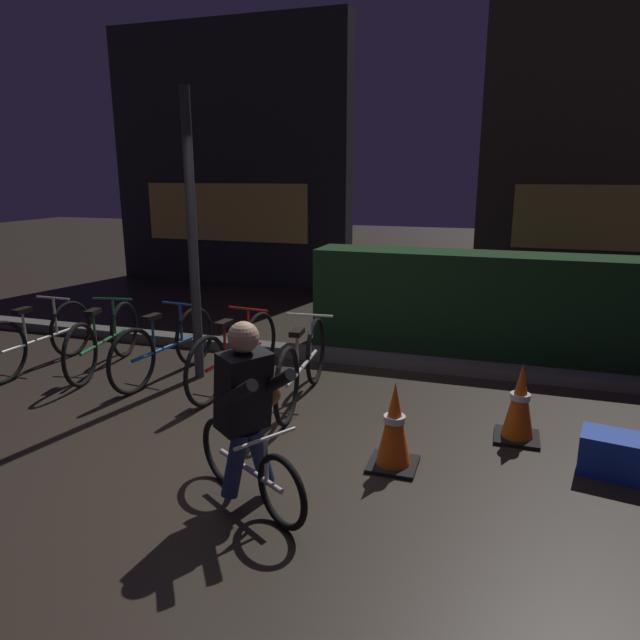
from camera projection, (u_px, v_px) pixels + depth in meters
The scene contains 15 objects.
ground_plane at pixel (274, 442), 4.73m from camera, with size 40.00×40.00×0.00m, color #2D261E.
sidewalk_curb at pixel (346, 356), 6.75m from camera, with size 12.00×0.24×0.12m, color #56544F.
hedge_row at pixel (512, 305), 6.90m from camera, with size 4.80×0.70×1.21m, color #19381C.
storefront_left at pixel (230, 158), 11.20m from camera, with size 4.83×0.54×4.88m.
storefront_right at pixel (611, 154), 9.78m from camera, with size 4.30×0.54×4.93m.
street_post at pixel (193, 240), 5.89m from camera, with size 0.10×0.10×2.96m, color #2D2D33.
parked_bike_leftmost at pixel (38, 339), 6.42m from camera, with size 0.46×1.67×0.77m.
parked_bike_left_mid at pixel (104, 340), 6.38m from camera, with size 0.46×1.64×0.77m.
parked_bike_center_left at pixel (165, 347), 6.13m from camera, with size 0.46×1.66×0.77m.
parked_bike_center_right at pixel (235, 354), 5.85m from camera, with size 0.46×1.69×0.78m.
parked_bike_right_mid at pixel (302, 366), 5.48m from camera, with size 0.46×1.74×0.80m.
traffic_cone_near at pixel (394, 426), 4.26m from camera, with size 0.36×0.36×0.67m.
traffic_cone_far at pixel (520, 403), 4.71m from camera, with size 0.36×0.36×0.66m.
blue_crate at pixel (612, 454), 4.21m from camera, with size 0.44×0.32×0.30m, color #193DB7.
cyclist at pixel (249, 413), 3.73m from camera, with size 1.04×0.70×1.25m.
Camera 1 is at (1.71, -4.01, 2.13)m, focal length 32.45 mm.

